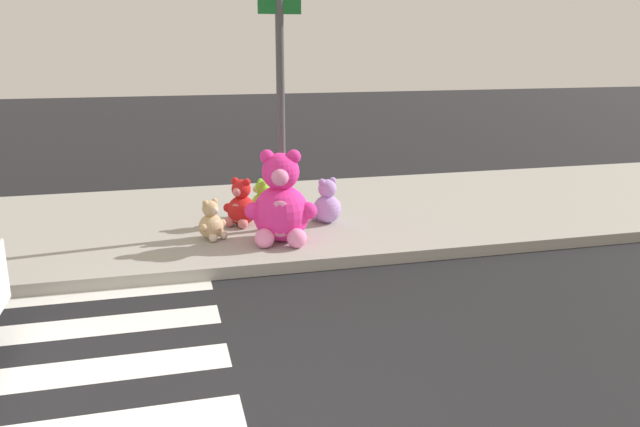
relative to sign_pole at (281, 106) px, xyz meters
The scene contains 8 objects.
ground_plane 4.87m from the sign_pole, 102.81° to the right, with size 60.00×60.00×0.00m, color black.
sidewalk 2.19m from the sign_pole, 141.29° to the left, with size 28.00×4.40×0.15m, color #9E9B93.
sign_pole is the anchor object (origin of this frame).
plush_pink_large 1.36m from the sign_pole, 102.58° to the right, with size 0.91×0.85×1.20m.
plush_red 1.55m from the sign_pole, 149.78° to the left, with size 0.48×0.49×0.68m.
plush_lime 1.68m from the sign_pole, 102.43° to the left, with size 0.37×0.42×0.54m.
plush_lavender 1.59m from the sign_pole, 12.64° to the left, with size 0.49×0.47×0.66m.
plush_tan 1.80m from the sign_pole, 166.10° to the right, with size 0.37×0.39×0.54m.
Camera 1 is at (-0.61, -3.95, 2.66)m, focal length 35.54 mm.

